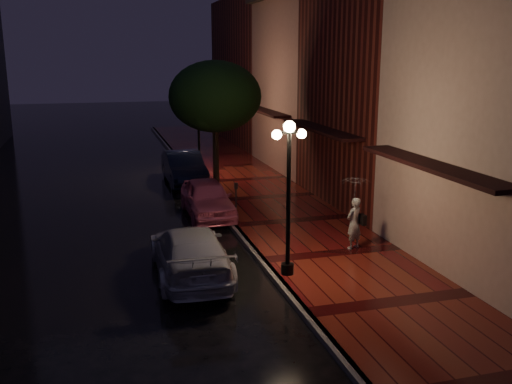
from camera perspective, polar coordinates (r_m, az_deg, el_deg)
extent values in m
plane|color=black|center=(20.74, -2.21, -3.72)|extent=(120.00, 120.00, 0.00)
cube|color=#4E0D0E|center=(21.33, 3.69, -3.04)|extent=(4.50, 60.00, 0.15)
cube|color=#595451|center=(20.72, -2.21, -3.52)|extent=(0.25, 60.00, 0.15)
cube|color=#511914|center=(24.22, 13.17, 11.66)|extent=(5.00, 8.00, 11.00)
cube|color=#8C5951|center=(31.52, 6.02, 10.47)|extent=(5.00, 8.00, 9.00)
cube|color=#511914|center=(40.96, 0.80, 11.93)|extent=(5.00, 12.00, 10.00)
cylinder|color=black|center=(15.62, 3.25, -1.32)|extent=(0.12, 0.12, 4.00)
cylinder|color=black|center=(16.19, 3.16, -7.66)|extent=(0.36, 0.36, 0.30)
cube|color=black|center=(15.23, 3.35, 5.97)|extent=(0.70, 0.08, 0.08)
sphere|color=#FCD697|center=(15.21, 3.36, 6.53)|extent=(0.32, 0.32, 0.32)
sphere|color=#FCD697|center=(15.13, 2.09, 5.75)|extent=(0.26, 0.26, 0.26)
sphere|color=#FCD697|center=(15.35, 4.59, 5.83)|extent=(0.26, 0.26, 0.26)
cylinder|color=black|center=(28.98, -5.74, 5.54)|extent=(0.12, 0.12, 4.00)
cylinder|color=black|center=(29.29, -5.65, 1.95)|extent=(0.36, 0.36, 0.30)
cube|color=black|center=(28.77, -5.83, 9.48)|extent=(0.70, 0.08, 0.08)
sphere|color=#FCD697|center=(28.76, -5.84, 9.78)|extent=(0.32, 0.32, 0.32)
sphere|color=#FCD697|center=(28.72, -6.53, 9.36)|extent=(0.26, 0.26, 0.26)
sphere|color=#FCD697|center=(28.84, -5.14, 9.41)|extent=(0.26, 0.26, 0.26)
cylinder|color=black|center=(26.17, -4.03, 3.83)|extent=(0.28, 0.28, 3.20)
ellipsoid|color=black|center=(25.86, -4.13, 9.51)|extent=(4.16, 4.16, 3.20)
sphere|color=black|center=(26.64, -2.88, 8.35)|extent=(1.80, 1.80, 1.80)
sphere|color=black|center=(25.10, -5.14, 8.23)|extent=(1.80, 1.80, 1.80)
imported|color=#C04F70|center=(22.26, -4.90, -0.61)|extent=(1.72, 4.27, 1.45)
imported|color=black|center=(28.04, -7.22, 2.41)|extent=(1.72, 4.80, 1.58)
imported|color=#B5B4BC|center=(16.32, -6.60, -5.99)|extent=(2.14, 5.00, 1.44)
imported|color=white|center=(18.28, 9.76, -3.09)|extent=(0.72, 0.62, 1.66)
imported|color=silver|center=(18.01, 9.90, 0.12)|extent=(0.97, 0.98, 0.89)
cylinder|color=black|center=(18.17, 9.81, -1.92)|extent=(0.02, 0.02, 1.33)
cube|color=black|center=(18.32, 10.63, -2.72)|extent=(0.13, 0.31, 0.33)
cylinder|color=black|center=(21.48, -2.01, -1.12)|extent=(0.06, 0.06, 1.13)
cube|color=black|center=(21.32, -2.02, 0.62)|extent=(0.12, 0.09, 0.23)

